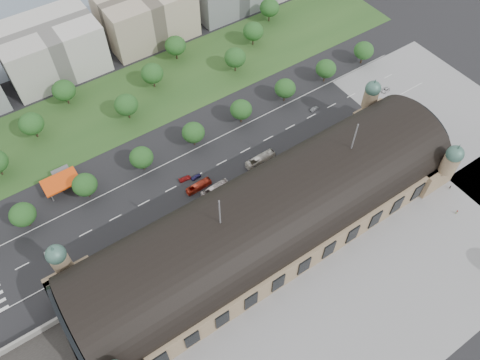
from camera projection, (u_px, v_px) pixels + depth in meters
ground at (268, 233)px, 173.35m from camera, size 900.00×900.00×0.00m
station at (269, 218)px, 165.15m from camera, size 150.00×48.40×44.30m
plaza_south at (371, 314)px, 154.81m from camera, size 190.00×48.00×0.12m
plaza_east at (454, 121)px, 208.22m from camera, size 56.00×100.00×0.12m
road_slab at (171, 189)px, 185.52m from camera, size 260.00×26.00×0.10m
grass_belt at (122, 104)px, 214.61m from camera, size 300.00×45.00×0.10m
petrol_station at (61, 178)px, 185.28m from camera, size 14.00×13.00×5.05m
office_3 at (51, 49)px, 219.89m from camera, size 45.00×32.00×24.00m
office_4 at (146, 14)px, 236.81m from camera, size 45.00×32.00×24.00m
tree_row_2 at (23, 215)px, 169.46m from camera, size 9.60×9.60×11.52m
tree_row_3 at (85, 185)px, 177.59m from camera, size 9.60×9.60×11.52m
tree_row_4 at (141, 157)px, 185.71m from camera, size 9.60×9.60×11.52m
tree_row_5 at (193, 133)px, 193.83m from camera, size 9.60×9.60×11.52m
tree_row_6 at (241, 110)px, 201.96m from camera, size 9.60×9.60×11.52m
tree_row_7 at (285, 88)px, 210.08m from camera, size 9.60×9.60×11.52m
tree_row_8 at (326, 69)px, 218.20m from camera, size 9.60×9.60×11.52m
tree_row_9 at (364, 51)px, 226.33m from camera, size 9.60×9.60×11.52m
tree_belt_4 at (31, 124)px, 195.99m from camera, size 10.40×10.40×12.48m
tree_belt_5 at (64, 90)px, 208.40m from camera, size 10.40×10.40×12.48m
tree_belt_6 at (126, 105)px, 202.87m from camera, size 10.40×10.40×12.48m
tree_belt_7 at (152, 73)px, 215.28m from camera, size 10.40×10.40×12.48m
tree_belt_8 at (175, 45)px, 227.69m from camera, size 10.40×10.40×12.48m
tree_belt_9 at (235, 58)px, 222.16m from camera, size 10.40×10.40×12.48m
tree_belt_10 at (253, 31)px, 234.57m from camera, size 10.40×10.40×12.48m
tree_belt_11 at (269, 8)px, 246.98m from camera, size 10.40×10.40×12.48m
traffic_car_1 at (51, 252)px, 167.77m from camera, size 4.97×2.16×1.59m
traffic_car_3 at (185, 179)px, 187.76m from camera, size 5.20×2.45×1.47m
traffic_car_4 at (196, 177)px, 188.31m from camera, size 4.31×1.90×1.44m
traffic_car_5 at (314, 109)px, 211.74m from camera, size 4.39×1.89×1.41m
traffic_car_6 at (385, 90)px, 219.35m from camera, size 4.95×2.77×1.31m
parked_car_0 at (77, 271)px, 163.35m from camera, size 4.76×3.88×1.53m
parked_car_1 at (83, 267)px, 164.23m from camera, size 5.21×3.73×1.32m
parked_car_2 at (98, 259)px, 166.02m from camera, size 5.27×3.78×1.42m
parked_car_3 at (96, 261)px, 165.72m from camera, size 4.44×4.07×1.47m
parked_car_4 at (111, 263)px, 165.22m from camera, size 4.03×3.66×1.34m
parked_car_5 at (172, 228)px, 173.75m from camera, size 5.51×4.97×1.42m
parked_car_6 at (175, 221)px, 175.67m from camera, size 5.62×4.15×1.51m
bus_west at (199, 186)px, 184.52m from camera, size 10.93×2.95×3.02m
bus_mid at (215, 189)px, 183.43m from camera, size 12.18×3.27×3.37m
bus_east at (260, 160)px, 192.24m from camera, size 13.66×3.44×3.79m
pedestrian_0 at (457, 212)px, 177.84m from camera, size 1.03×0.78×1.87m
pedestrian_2 at (450, 187)px, 184.94m from camera, size 0.83×1.04×1.87m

